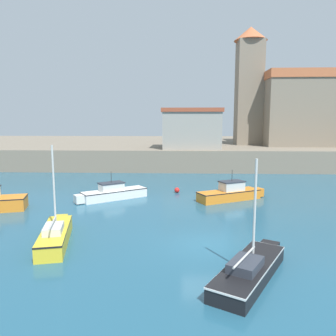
{
  "coord_description": "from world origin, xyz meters",
  "views": [
    {
      "loc": [
        -1.31,
        -16.33,
        6.27
      ],
      "look_at": [
        -2.55,
        13.58,
        2.0
      ],
      "focal_mm": 35.0,
      "sensor_mm": 36.0,
      "label": 1
    }
  ],
  "objects_px": {
    "sailboat_yellow_1": "(55,234)",
    "sailboat_black_2": "(250,269)",
    "mooring_buoy": "(177,190)",
    "harbor_shed_near_wharf": "(191,128)",
    "motorboat_white_4": "(113,193)",
    "motorboat_orange_3": "(231,193)",
    "church": "(286,107)"
  },
  "relations": [
    {
      "from": "sailboat_yellow_1",
      "to": "motorboat_white_4",
      "type": "bearing_deg",
      "value": 84.61
    },
    {
      "from": "motorboat_orange_3",
      "to": "harbor_shed_near_wharf",
      "type": "bearing_deg",
      "value": 98.51
    },
    {
      "from": "motorboat_white_4",
      "to": "harbor_shed_near_wharf",
      "type": "xyz_separation_m",
      "value": [
        6.89,
        17.91,
        4.85
      ]
    },
    {
      "from": "sailboat_black_2",
      "to": "mooring_buoy",
      "type": "bearing_deg",
      "value": 101.25
    },
    {
      "from": "mooring_buoy",
      "to": "church",
      "type": "xyz_separation_m",
      "value": [
        16.76,
        24.57,
        8.34
      ]
    },
    {
      "from": "motorboat_white_4",
      "to": "harbor_shed_near_wharf",
      "type": "relative_size",
      "value": 0.71
    },
    {
      "from": "sailboat_yellow_1",
      "to": "sailboat_black_2",
      "type": "relative_size",
      "value": 0.98
    },
    {
      "from": "harbor_shed_near_wharf",
      "to": "motorboat_white_4",
      "type": "bearing_deg",
      "value": -111.04
    },
    {
      "from": "motorboat_orange_3",
      "to": "motorboat_white_4",
      "type": "height_order",
      "value": "motorboat_orange_3"
    },
    {
      "from": "church",
      "to": "motorboat_white_4",
      "type": "bearing_deg",
      "value": -128.9
    },
    {
      "from": "mooring_buoy",
      "to": "harbor_shed_near_wharf",
      "type": "relative_size",
      "value": 0.06
    },
    {
      "from": "motorboat_orange_3",
      "to": "motorboat_white_4",
      "type": "xyz_separation_m",
      "value": [
        -9.55,
        -0.11,
        -0.04
      ]
    },
    {
      "from": "motorboat_white_4",
      "to": "sailboat_yellow_1",
      "type": "bearing_deg",
      "value": -95.39
    },
    {
      "from": "sailboat_yellow_1",
      "to": "motorboat_orange_3",
      "type": "bearing_deg",
      "value": 43.41
    },
    {
      "from": "sailboat_yellow_1",
      "to": "motorboat_white_4",
      "type": "height_order",
      "value": "sailboat_yellow_1"
    },
    {
      "from": "motorboat_orange_3",
      "to": "harbor_shed_near_wharf",
      "type": "height_order",
      "value": "harbor_shed_near_wharf"
    },
    {
      "from": "motorboat_white_4",
      "to": "church",
      "type": "relative_size",
      "value": 0.32
    },
    {
      "from": "sailboat_yellow_1",
      "to": "mooring_buoy",
      "type": "relative_size",
      "value": 12.07
    },
    {
      "from": "sailboat_yellow_1",
      "to": "church",
      "type": "height_order",
      "value": "church"
    },
    {
      "from": "mooring_buoy",
      "to": "harbor_shed_near_wharf",
      "type": "distance_m",
      "value": 16.2
    },
    {
      "from": "church",
      "to": "harbor_shed_near_wharf",
      "type": "xyz_separation_m",
      "value": [
        -15.07,
        -9.3,
        -3.21
      ]
    },
    {
      "from": "harbor_shed_near_wharf",
      "to": "church",
      "type": "bearing_deg",
      "value": 31.68
    },
    {
      "from": "harbor_shed_near_wharf",
      "to": "sailboat_yellow_1",
      "type": "bearing_deg",
      "value": -105.74
    },
    {
      "from": "sailboat_yellow_1",
      "to": "harbor_shed_near_wharf",
      "type": "xyz_separation_m",
      "value": [
        7.81,
        27.71,
        4.88
      ]
    },
    {
      "from": "motorboat_white_4",
      "to": "church",
      "type": "xyz_separation_m",
      "value": [
        21.95,
        27.2,
        8.06
      ]
    },
    {
      "from": "sailboat_yellow_1",
      "to": "motorboat_white_4",
      "type": "distance_m",
      "value": 9.85
    },
    {
      "from": "motorboat_white_4",
      "to": "mooring_buoy",
      "type": "bearing_deg",
      "value": 26.9
    },
    {
      "from": "sailboat_black_2",
      "to": "motorboat_white_4",
      "type": "height_order",
      "value": "sailboat_black_2"
    },
    {
      "from": "motorboat_white_4",
      "to": "mooring_buoy",
      "type": "distance_m",
      "value": 5.84
    },
    {
      "from": "motorboat_orange_3",
      "to": "mooring_buoy",
      "type": "xyz_separation_m",
      "value": [
        -4.35,
        2.53,
        -0.33
      ]
    },
    {
      "from": "mooring_buoy",
      "to": "harbor_shed_near_wharf",
      "type": "xyz_separation_m",
      "value": [
        1.69,
        15.27,
        5.13
      ]
    },
    {
      "from": "sailboat_yellow_1",
      "to": "mooring_buoy",
      "type": "bearing_deg",
      "value": 63.8
    }
  ]
}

